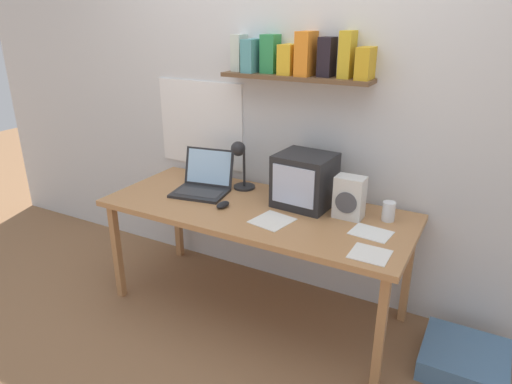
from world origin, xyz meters
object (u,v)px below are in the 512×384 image
Objects in this scene: corner_desk at (256,215)px; loose_paper_near_monitor at (371,233)px; open_notebook at (272,221)px; floor_cushion at (464,359)px; crt_monitor at (305,180)px; computer_mouse at (223,205)px; juice_glass at (388,212)px; space_heater at (349,197)px; loose_paper_near_laptop at (370,254)px; laptop at (204,181)px; desk_lamp at (240,160)px.

corner_desk is 8.37× the size of loose_paper_near_monitor.
open_notebook is 0.58× the size of floor_cushion.
crt_monitor is 0.53m from loose_paper_near_monitor.
corner_desk is 0.21m from computer_mouse.
crt_monitor is 0.80× the size of floor_cushion.
corner_desk reaches higher than floor_cushion.
computer_mouse is (-0.92, -0.29, -0.03)m from juice_glass.
crt_monitor reaches higher than open_notebook.
floor_cushion is at bearing 5.87° from loose_paper_near_monitor.
corner_desk is 0.57m from space_heater.
loose_paper_near_laptop is 0.43× the size of floor_cushion.
crt_monitor is at bearing 172.75° from floor_cushion.
juice_glass reaches higher than open_notebook.
corner_desk is 0.22m from open_notebook.
loose_paper_near_laptop is (1.20, -0.32, -0.06)m from laptop.
loose_paper_near_laptop is 0.75× the size of open_notebook.
loose_paper_near_monitor is (0.53, 0.11, 0.00)m from open_notebook.
space_heater is 2.27× the size of computer_mouse.
corner_desk is at bearing -31.38° from desk_lamp.
loose_paper_near_monitor is at bearing -2.46° from desk_lamp.
space_heater is (0.96, 0.05, 0.06)m from laptop.
crt_monitor is 0.35m from open_notebook.
loose_paper_near_laptop is at bearing -87.26° from juice_glass.
laptop is 2.08× the size of loose_paper_near_laptop.
open_notebook is at bearing -150.53° from juice_glass.
open_notebook is at bearing -28.64° from laptop.
corner_desk is at bearing -139.11° from crt_monitor.
space_heater is at bearing -4.62° from crt_monitor.
desk_lamp is 0.78m from space_heater.
open_notebook is (0.41, -0.34, -0.21)m from desk_lamp.
crt_monitor reaches higher than space_heater.
loose_paper_near_laptop is (0.76, -0.24, 0.05)m from corner_desk.
floor_cushion is (0.55, 0.06, -0.65)m from loose_paper_near_monitor.
computer_mouse is 0.25× the size of floor_cushion.
desk_lamp is at bearing 100.66° from computer_mouse.
open_notebook is at bearing -171.01° from floor_cushion.
computer_mouse is at bearing -162.57° from juice_glass.
computer_mouse reaches higher than floor_cushion.
crt_monitor reaches higher than loose_paper_near_monitor.
computer_mouse is at bearing 171.00° from loose_paper_near_laptop.
computer_mouse is (-0.18, -0.09, 0.07)m from corner_desk.
open_notebook reaches higher than floor_cushion.
juice_glass is at bearing 163.75° from floor_cushion.
floor_cushion is (0.51, -0.15, -0.70)m from juice_glass.
loose_paper_near_monitor is at bearing 104.29° from loose_paper_near_laptop.
desk_lamp is 0.77× the size of floor_cushion.
juice_glass is at bearing 79.65° from loose_paper_near_monitor.
crt_monitor is at bearing 32.95° from computer_mouse.
floor_cushion is at bearing 30.19° from loose_paper_near_laptop.
crt_monitor is 0.52m from juice_glass.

